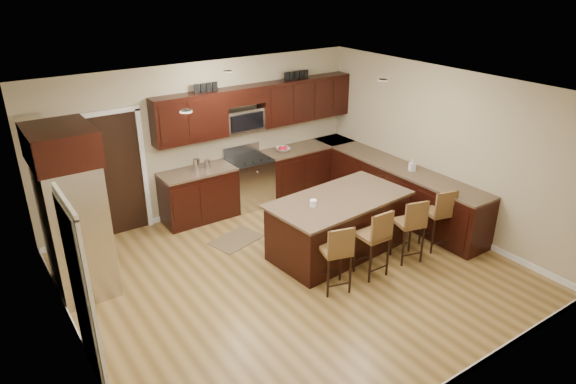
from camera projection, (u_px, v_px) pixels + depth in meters
floor at (295, 274)px, 7.55m from camera, size 6.00×6.00×0.00m
ceiling at (296, 92)px, 6.46m from camera, size 6.00×6.00×0.00m
wall_back at (206, 139)px, 9.08m from camera, size 6.00×0.00×6.00m
wall_left at (65, 254)px, 5.45m from camera, size 0.00×5.50×5.50m
wall_right at (442, 149)px, 8.55m from camera, size 0.00×5.50×5.50m
base_cabinets at (334, 185)px, 9.44m from camera, size 4.02×3.96×0.92m
upper_cabinets at (260, 105)px, 9.29m from camera, size 4.00×0.33×0.80m
range at (249, 181)px, 9.56m from camera, size 0.76×0.64×1.11m
microwave at (243, 120)px, 9.21m from camera, size 0.76×0.31×0.40m
doorway at (116, 176)px, 8.34m from camera, size 0.85×0.03×2.06m
pantry_door at (80, 293)px, 5.37m from camera, size 0.03×0.80×2.04m
letter_decor at (253, 81)px, 9.04m from camera, size 2.20×0.03×0.15m
island at (338, 227)px, 8.00m from camera, size 2.29×1.33×0.92m
stool_left at (337, 251)px, 6.91m from camera, size 0.47×0.47×1.02m
stool_mid at (376, 236)px, 7.26m from camera, size 0.40×0.40×1.05m
stool_right at (411, 223)px, 7.64m from camera, size 0.47×0.47×1.03m
refrigerator at (73, 211)px, 6.75m from camera, size 0.79×1.01×2.35m
floor_mat at (236, 240)px, 8.49m from camera, size 0.94×0.74×0.01m
fruit_bowl at (283, 149)px, 9.76m from camera, size 0.35×0.35×0.07m
soap_bottle at (412, 165)px, 8.79m from camera, size 0.12×0.13×0.21m
canister_tall at (196, 165)px, 8.80m from camera, size 0.12×0.12×0.21m
canister_short at (207, 164)px, 8.92m from camera, size 0.11×0.11×0.15m
island_jar at (313, 203)px, 7.52m from camera, size 0.10×0.10×0.10m
stool_extra at (440, 212)px, 7.98m from camera, size 0.47×0.47×1.03m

